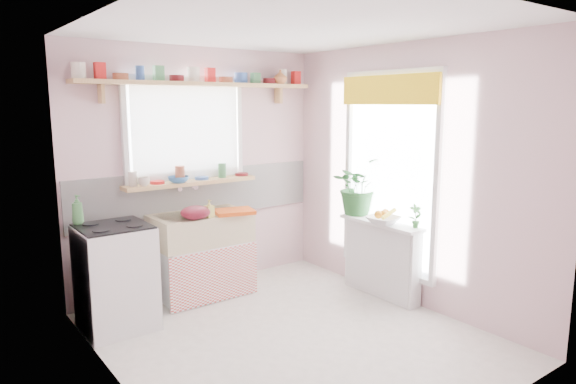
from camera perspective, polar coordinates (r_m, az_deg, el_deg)
room at (r=5.16m, az=0.43°, el=3.57°), size 3.20×3.20×3.20m
sink_unit at (r=5.28m, az=-9.55°, el=-6.81°), size 0.95×0.65×1.11m
cooker at (r=4.71m, az=-18.60°, el=-8.90°), size 0.58×0.58×0.93m
radiator_ledge at (r=5.30m, az=10.35°, el=-7.18°), size 0.22×0.95×0.78m
windowsill at (r=5.29m, az=-10.70°, el=1.05°), size 1.40×0.22×0.04m
pine_shelf at (r=5.29m, az=-9.51°, el=11.73°), size 2.52×0.24×0.04m
shelf_crockery at (r=5.30m, az=-9.53°, el=12.54°), size 2.47×0.11×0.12m
sill_crockery at (r=5.26m, az=-11.21°, el=1.79°), size 1.35×0.11×0.12m
dish_tray at (r=5.14m, az=-6.01°, el=-2.17°), size 0.44×0.38×0.04m
colander at (r=4.93m, az=-10.25°, el=-2.25°), size 0.37×0.37×0.13m
jade_plant at (r=5.44m, az=7.72°, el=0.68°), size 0.63×0.58×0.60m
fruit_bowl at (r=5.07m, az=10.54°, el=-3.10°), size 0.34×0.34×0.08m
herb_pot at (r=4.96m, az=13.99°, el=-2.62°), size 0.14×0.11×0.23m
soap_bottle_sink at (r=4.99m, az=-8.74°, el=-1.83°), size 0.08×0.09×0.17m
sill_cup at (r=5.02m, az=-15.72°, el=1.11°), size 0.15×0.15×0.09m
sill_bowl at (r=5.16m, az=-12.07°, el=1.36°), size 0.26×0.26×0.06m
shelf_vase at (r=5.73m, az=-0.86°, el=12.67°), size 0.18×0.18×0.15m
cooker_bottle at (r=4.72m, az=-22.37°, el=-1.81°), size 0.13×0.13×0.25m
fruit at (r=5.06m, az=10.56°, el=-2.40°), size 0.20×0.14×0.10m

